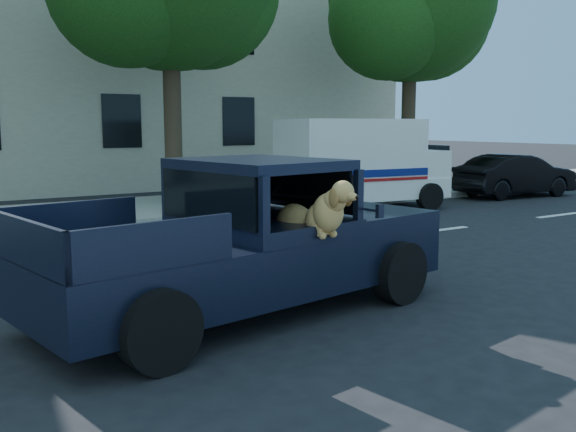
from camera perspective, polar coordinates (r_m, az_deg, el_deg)
name	(u,v)px	position (r m, az deg, el deg)	size (l,w,h in m)	color
ground	(80,364)	(6.13, -18.02, -12.44)	(120.00, 120.00, 0.00)	black
lane_stripes	(153,266)	(9.83, -11.93, -4.39)	(21.60, 0.14, 0.01)	silver
street_tree_right	(411,7)	(21.27, 10.92, 17.78)	(6.00, 5.20, 8.60)	#332619
building_main	(26,48)	(22.64, -22.23, 13.64)	(26.00, 6.00, 9.00)	beige
pickup_truck	(238,263)	(7.17, -4.46, -4.19)	(5.06, 2.72, 1.73)	black
mail_truck	(359,170)	(15.98, 6.37, 4.05)	(4.25, 2.44, 2.23)	silver
parked_sedan	(516,176)	(19.91, 19.58, 3.41)	(3.76, 1.31, 1.24)	black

